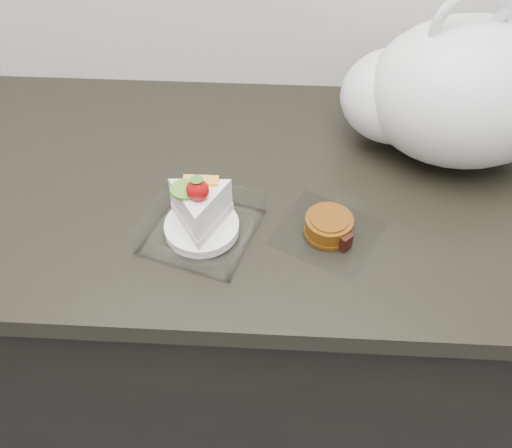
{
  "coord_description": "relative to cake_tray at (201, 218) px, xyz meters",
  "views": [
    {
      "loc": [
        0.11,
        0.93,
        1.6
      ],
      "look_at": [
        0.08,
        1.55,
        0.94
      ],
      "focal_mm": 40.0,
      "sensor_mm": 36.0,
      "label": 1
    }
  ],
  "objects": [
    {
      "name": "cake_tray",
      "position": [
        0.0,
        0.0,
        0.0
      ],
      "size": [
        0.21,
        0.21,
        0.13
      ],
      "rotation": [
        0.0,
        0.0,
        -0.31
      ],
      "color": "white",
      "rests_on": "counter"
    },
    {
      "name": "counter",
      "position": [
        0.01,
        0.13,
        -0.48
      ],
      "size": [
        2.04,
        0.64,
        0.9
      ],
      "color": "black",
      "rests_on": "ground"
    },
    {
      "name": "plastic_bag",
      "position": [
        0.42,
        0.24,
        0.09
      ],
      "size": [
        0.4,
        0.28,
        0.32
      ],
      "rotation": [
        0.0,
        0.0,
        -0.02
      ],
      "color": "white",
      "rests_on": "counter"
    },
    {
      "name": "mooncake_wrap",
      "position": [
        0.21,
        0.01,
        -0.02
      ],
      "size": [
        0.21,
        0.2,
        0.04
      ],
      "rotation": [
        0.0,
        0.0,
        -0.29
      ],
      "color": "white",
      "rests_on": "counter"
    }
  ]
}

